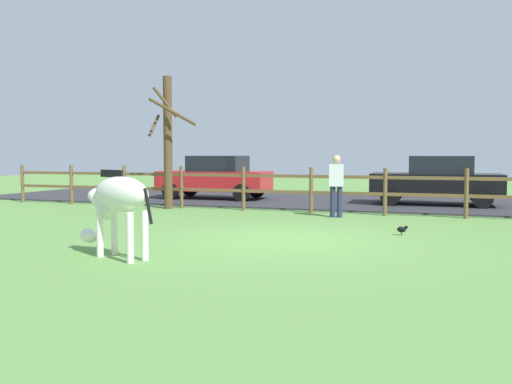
% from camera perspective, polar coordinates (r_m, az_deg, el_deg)
% --- Properties ---
extents(ground_plane, '(60.00, 60.00, 0.00)m').
position_cam_1_polar(ground_plane, '(10.71, 2.95, -5.00)').
color(ground_plane, '#5B8C42').
extents(parking_asphalt, '(28.00, 7.40, 0.05)m').
position_cam_1_polar(parking_asphalt, '(19.73, 10.83, -0.90)').
color(parking_asphalt, '#2D2D33').
rests_on(parking_asphalt, ground_plane).
extents(paddock_fence, '(20.65, 0.11, 1.30)m').
position_cam_1_polar(paddock_fence, '(15.62, 5.74, 0.53)').
color(paddock_fence, brown).
rests_on(paddock_fence, ground_plane).
extents(bare_tree, '(1.56, 1.38, 4.01)m').
position_cam_1_polar(bare_tree, '(16.92, -9.15, 5.35)').
color(bare_tree, '#513A23').
rests_on(bare_tree, ground_plane).
extents(zebra, '(1.85, 0.95, 1.41)m').
position_cam_1_polar(zebra, '(9.02, -14.10, -0.86)').
color(zebra, white).
rests_on(zebra, ground_plane).
extents(crow_on_grass, '(0.22, 0.10, 0.20)m').
position_cam_1_polar(crow_on_grass, '(11.69, 14.91, -3.75)').
color(crow_on_grass, black).
rests_on(crow_on_grass, ground_plane).
extents(parked_car_black, '(4.05, 1.98, 1.56)m').
position_cam_1_polar(parked_car_black, '(18.47, 18.24, 1.19)').
color(parked_car_black, black).
rests_on(parked_car_black, parking_asphalt).
extents(parked_car_red, '(4.06, 2.01, 1.56)m').
position_cam_1_polar(parked_car_red, '(20.05, -4.25, 1.58)').
color(parked_car_red, red).
rests_on(parked_car_red, parking_asphalt).
extents(visitor_near_fence, '(0.38, 0.25, 1.64)m').
position_cam_1_polar(visitor_near_fence, '(14.62, 8.32, 0.93)').
color(visitor_near_fence, '#232847').
rests_on(visitor_near_fence, ground_plane).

